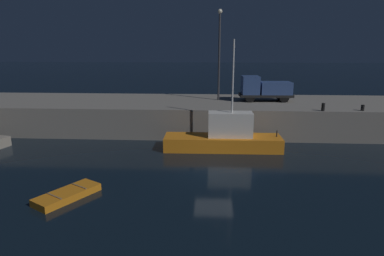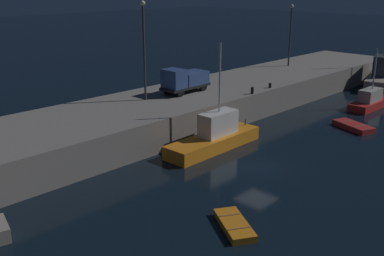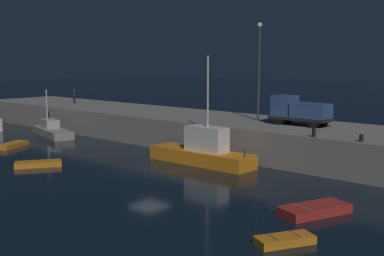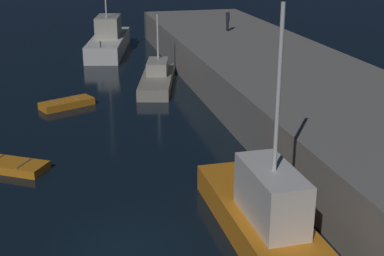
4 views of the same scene
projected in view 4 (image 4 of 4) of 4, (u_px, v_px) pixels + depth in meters
The scene contains 7 objects.
ground_plane at pixel (123, 246), 18.98m from camera, with size 320.00×320.00×0.00m, color black.
fishing_trawler_red at pixel (157, 78), 38.86m from camera, with size 8.13×3.98×4.88m.
fishing_boat_white at pixel (266, 217), 18.97m from camera, with size 9.10×2.53×8.40m.
fishing_boat_orange at pixel (109, 40), 49.77m from camera, with size 11.25×5.18×10.08m.
dinghy_orange_near at pixel (67, 104), 34.21m from camera, with size 2.58×3.54×0.48m.
dinghy_red_small at pixel (10, 166), 25.12m from camera, with size 2.94×3.64×0.43m.
dockworker at pixel (228, 19), 44.80m from camera, with size 0.45×0.33×1.71m.
Camera 4 is at (16.58, -1.56, 10.29)m, focal length 50.94 mm.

